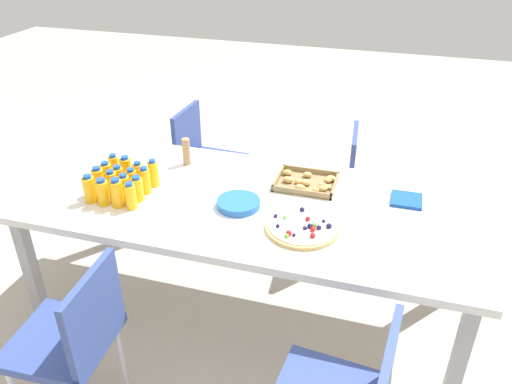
{
  "coord_description": "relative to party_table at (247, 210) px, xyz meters",
  "views": [
    {
      "loc": [
        0.66,
        -2.06,
        2.06
      ],
      "look_at": [
        0.03,
        0.05,
        0.77
      ],
      "focal_mm": 35.47,
      "sensor_mm": 36.0,
      "label": 1
    }
  ],
  "objects": [
    {
      "name": "juice_bottle_15",
      "position": [
        -0.5,
        -0.0,
        0.13
      ],
      "size": [
        0.05,
        0.05,
        0.15
      ],
      "color": "#FBAE14",
      "rests_on": "party_table"
    },
    {
      "name": "juice_bottle_12",
      "position": [
        -0.73,
        -0.0,
        0.13
      ],
      "size": [
        0.05,
        0.05,
        0.15
      ],
      "color": "#F9AD14",
      "rests_on": "party_table"
    },
    {
      "name": "fruit_pizza",
      "position": [
        0.32,
        -0.18,
        0.07
      ],
      "size": [
        0.34,
        0.34,
        0.05
      ],
      "color": "tan",
      "rests_on": "party_table"
    },
    {
      "name": "juice_bottle_5",
      "position": [
        -0.66,
        -0.15,
        0.13
      ],
      "size": [
        0.06,
        0.06,
        0.14
      ],
      "color": "#F8AD14",
      "rests_on": "party_table"
    },
    {
      "name": "juice_bottle_6",
      "position": [
        -0.59,
        -0.15,
        0.12
      ],
      "size": [
        0.05,
        0.05,
        0.13
      ],
      "color": "#F8AC14",
      "rests_on": "party_table"
    },
    {
      "name": "party_table",
      "position": [
        0.0,
        0.0,
        0.0
      ],
      "size": [
        2.27,
        0.98,
        0.75
      ],
      "color": "silver",
      "rests_on": "ground_plane"
    },
    {
      "name": "juice_bottle_13",
      "position": [
        -0.66,
        -0.01,
        0.13
      ],
      "size": [
        0.06,
        0.06,
        0.15
      ],
      "color": "#FAAC14",
      "rests_on": "party_table"
    },
    {
      "name": "chair_near_left",
      "position": [
        -0.48,
        -0.83,
        -0.19
      ],
      "size": [
        0.42,
        0.42,
        0.83
      ],
      "rotation": [
        0.0,
        0.0,
        1.62
      ],
      "color": "#33478C",
      "rests_on": "ground_plane"
    },
    {
      "name": "plate_stack",
      "position": [
        -0.02,
        -0.07,
        0.08
      ],
      "size": [
        0.21,
        0.21,
        0.03
      ],
      "color": "blue",
      "rests_on": "party_table"
    },
    {
      "name": "juice_bottle_2",
      "position": [
        -0.58,
        -0.23,
        0.13
      ],
      "size": [
        0.06,
        0.06,
        0.15
      ],
      "color": "#FAAB14",
      "rests_on": "party_table"
    },
    {
      "name": "cardboard_tube",
      "position": [
        -0.44,
        0.28,
        0.14
      ],
      "size": [
        0.04,
        0.04,
        0.16
      ],
      "primitive_type": "cylinder",
      "color": "#9E7A56",
      "rests_on": "party_table"
    },
    {
      "name": "juice_bottle_8",
      "position": [
        -0.73,
        -0.08,
        0.13
      ],
      "size": [
        0.06,
        0.06,
        0.14
      ],
      "color": "#F8AB14",
      "rests_on": "party_table"
    },
    {
      "name": "juice_bottle_11",
      "position": [
        -0.51,
        -0.08,
        0.13
      ],
      "size": [
        0.05,
        0.05,
        0.15
      ],
      "color": "#FAAF14",
      "rests_on": "party_table"
    },
    {
      "name": "juice_bottle_3",
      "position": [
        -0.51,
        -0.23,
        0.12
      ],
      "size": [
        0.05,
        0.05,
        0.14
      ],
      "color": "#F9AF14",
      "rests_on": "party_table"
    },
    {
      "name": "juice_bottle_1",
      "position": [
        -0.66,
        -0.24,
        0.12
      ],
      "size": [
        0.06,
        0.06,
        0.14
      ],
      "color": "#F9AE14",
      "rests_on": "party_table"
    },
    {
      "name": "juice_bottle_9",
      "position": [
        -0.66,
        -0.09,
        0.12
      ],
      "size": [
        0.06,
        0.06,
        0.14
      ],
      "color": "#FAAE14",
      "rests_on": "party_table"
    },
    {
      "name": "juice_bottle_14",
      "position": [
        -0.58,
        -0.01,
        0.12
      ],
      "size": [
        0.05,
        0.05,
        0.13
      ],
      "color": "#FBAC14",
      "rests_on": "party_table"
    },
    {
      "name": "juice_bottle_7",
      "position": [
        -0.51,
        -0.16,
        0.12
      ],
      "size": [
        0.06,
        0.06,
        0.13
      ],
      "color": "#F9AC14",
      "rests_on": "party_table"
    },
    {
      "name": "juice_bottle_10",
      "position": [
        -0.58,
        -0.09,
        0.12
      ],
      "size": [
        0.05,
        0.05,
        0.13
      ],
      "color": "#F8AB14",
      "rests_on": "party_table"
    },
    {
      "name": "snack_tray",
      "position": [
        0.26,
        0.23,
        0.07
      ],
      "size": [
        0.31,
        0.25,
        0.04
      ],
      "color": "olive",
      "rests_on": "party_table"
    },
    {
      "name": "juice_bottle_0",
      "position": [
        -0.73,
        -0.24,
        0.13
      ],
      "size": [
        0.06,
        0.06,
        0.15
      ],
      "color": "#FAAC14",
      "rests_on": "party_table"
    },
    {
      "name": "napkin_stack",
      "position": [
        0.76,
        0.21,
        0.07
      ],
      "size": [
        0.15,
        0.15,
        0.02
      ],
      "primitive_type": "cube",
      "color": "#194CA5",
      "rests_on": "party_table"
    },
    {
      "name": "chair_far_right",
      "position": [
        0.55,
        0.83,
        -0.19
      ],
      "size": [
        0.43,
        0.43,
        0.83
      ],
      "rotation": [
        0.0,
        0.0,
        -1.49
      ],
      "color": "#33478C",
      "rests_on": "ground_plane"
    },
    {
      "name": "ground_plane",
      "position": [
        0.0,
        0.0,
        -0.7
      ],
      "size": [
        12.0,
        12.0,
        0.0
      ],
      "primitive_type": "plane",
      "color": "#B2A899"
    },
    {
      "name": "juice_bottle_4",
      "position": [
        -0.73,
        -0.15,
        0.13
      ],
      "size": [
        0.06,
        0.06,
        0.15
      ],
      "color": "#FBAE14",
      "rests_on": "party_table"
    },
    {
      "name": "chair_far_left",
      "position": [
        -0.6,
        0.88,
        -0.19
      ],
      "size": [
        0.42,
        0.42,
        0.83
      ],
      "rotation": [
        0.0,
        0.0,
        -1.62
      ],
      "color": "#33478C",
      "rests_on": "ground_plane"
    }
  ]
}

